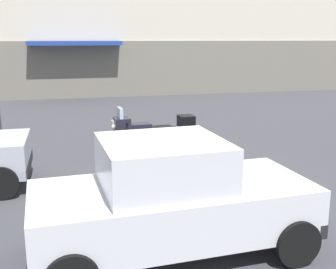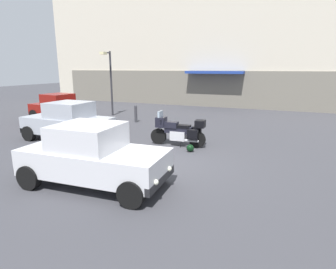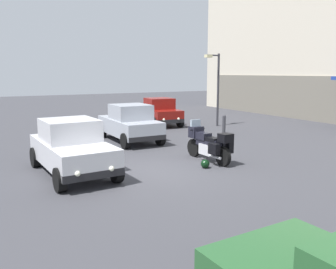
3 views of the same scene
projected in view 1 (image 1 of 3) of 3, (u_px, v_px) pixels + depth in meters
name	position (u px, v px, depth m)	size (l,w,h in m)	color
ground_plane	(184.00, 188.00, 8.45)	(80.00, 80.00, 0.00)	#38383D
motorcycle	(152.00, 136.00, 10.16)	(2.26, 0.78, 1.36)	black
helmet	(187.00, 160.00, 9.85)	(0.28, 0.28, 0.28)	black
car_wagon_end	(171.00, 199.00, 5.72)	(3.94, 1.96, 1.64)	silver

